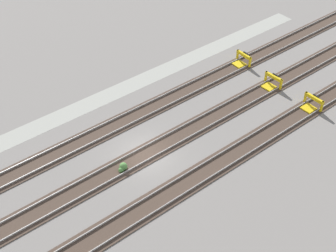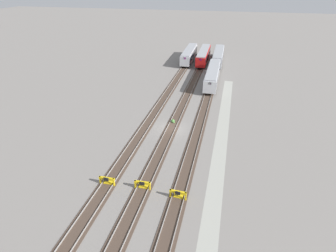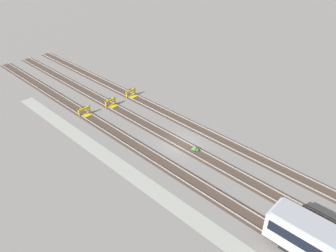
{
  "view_description": "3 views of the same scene",
  "coord_description": "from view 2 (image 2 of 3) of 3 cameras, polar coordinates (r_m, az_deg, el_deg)",
  "views": [
    {
      "loc": [
        15.44,
        22.31,
        26.55
      ],
      "look_at": [
        -2.35,
        0.0,
        1.8
      ],
      "focal_mm": 50.0,
      "sensor_mm": 36.0,
      "label": 1
    },
    {
      "loc": [
        -37.88,
        -8.75,
        22.2
      ],
      "look_at": [
        -2.35,
        0.0,
        1.8
      ],
      "focal_mm": 28.0,
      "sensor_mm": 36.0,
      "label": 2
    },
    {
      "loc": [
        23.69,
        -26.51,
        25.14
      ],
      "look_at": [
        -2.35,
        0.0,
        1.8
      ],
      "focal_mm": 35.0,
      "sensor_mm": 36.0,
      "label": 3
    }
  ],
  "objects": [
    {
      "name": "ground_plane",
      "position": [
        44.77,
        0.72,
        -0.59
      ],
      "size": [
        400.0,
        400.0,
        0.0
      ],
      "primitive_type": "plane",
      "color": "gray"
    },
    {
      "name": "service_walkway",
      "position": [
        43.9,
        11.63,
        -1.9
      ],
      "size": [
        54.0,
        2.0,
        0.01
      ],
      "primitive_type": "cube",
      "color": "#9E9E93",
      "rests_on": "ground"
    },
    {
      "name": "rail_track_nearest",
      "position": [
        44.09,
        6.41,
        -1.23
      ],
      "size": [
        90.0,
        2.23,
        0.21
      ],
      "color": "#47382D",
      "rests_on": "ground"
    },
    {
      "name": "rail_track_near_inner",
      "position": [
        44.75,
        0.72,
        -0.54
      ],
      "size": [
        90.0,
        2.24,
        0.21
      ],
      "color": "#47382D",
      "rests_on": "ground"
    },
    {
      "name": "rail_track_middle",
      "position": [
        45.84,
        -4.75,
        0.12
      ],
      "size": [
        90.0,
        2.23,
        0.21
      ],
      "color": "#47382D",
      "rests_on": "ground"
    },
    {
      "name": "subway_car_front_row_leftmost",
      "position": [
        65.85,
        9.68,
        10.9
      ],
      "size": [
        18.05,
        3.13,
        3.7
      ],
      "color": "#B7BABF",
      "rests_on": "ground"
    },
    {
      "name": "subway_car_front_row_left_inner",
      "position": [
        84.88,
        4.63,
        15.31
      ],
      "size": [
        18.06,
        3.24,
        3.7
      ],
      "color": "#B7BABF",
      "rests_on": "ground"
    },
    {
      "name": "subway_car_front_row_centre",
      "position": [
        84.11,
        7.75,
        15.02
      ],
      "size": [
        18.05,
        3.18,
        3.7
      ],
      "color": "#B71414",
      "rests_on": "ground"
    },
    {
      "name": "subway_car_front_row_right_inner",
      "position": [
        83.93,
        10.9,
        14.74
      ],
      "size": [
        18.05,
        3.19,
        3.7
      ],
      "color": "#B7BABF",
      "rests_on": "ground"
    },
    {
      "name": "bumper_stop_nearest_track",
      "position": [
        31.42,
        2.29,
        -14.54
      ],
      "size": [
        1.37,
        2.01,
        1.22
      ],
      "color": "gold",
      "rests_on": "ground"
    },
    {
      "name": "bumper_stop_near_inner_track",
      "position": [
        32.73,
        -5.45,
        -12.52
      ],
      "size": [
        1.38,
        2.01,
        1.22
      ],
      "color": "gold",
      "rests_on": "ground"
    },
    {
      "name": "bumper_stop_middle_track",
      "position": [
        33.98,
        -12.95,
        -11.43
      ],
      "size": [
        1.35,
        2.0,
        1.22
      ],
      "color": "gold",
      "rests_on": "ground"
    },
    {
      "name": "weed_clump",
      "position": [
        46.69,
        1.09,
        1.08
      ],
      "size": [
        0.92,
        0.7,
        0.64
      ],
      "color": "#4C7F3D",
      "rests_on": "ground"
    }
  ]
}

